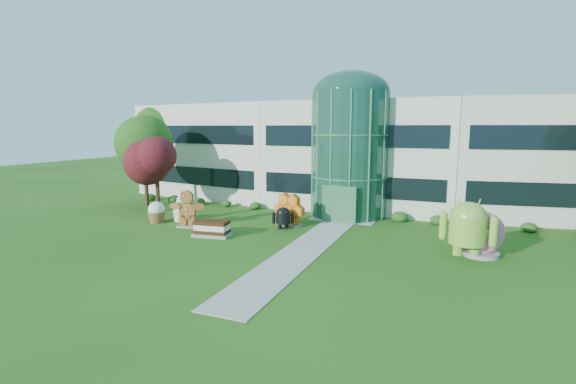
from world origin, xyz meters
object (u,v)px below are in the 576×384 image
at_px(donut, 482,234).
at_px(android_black, 283,216).
at_px(android_green, 468,225).
at_px(gingerbread, 187,209).

bearing_deg(donut, android_black, 149.27).
xyz_separation_m(android_green, donut, (0.76, 0.40, -0.54)).
xyz_separation_m(android_green, gingerbread, (-18.45, -0.10, -0.46)).
xyz_separation_m(android_green, android_black, (-11.88, 1.97, -0.89)).
height_order(android_green, gingerbread, android_green).
bearing_deg(donut, gingerbread, 157.83).
bearing_deg(android_black, android_green, -33.30).
height_order(android_green, android_black, android_green).
height_order(donut, gingerbread, gingerbread).
xyz_separation_m(android_black, donut, (12.64, -1.57, 0.35)).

